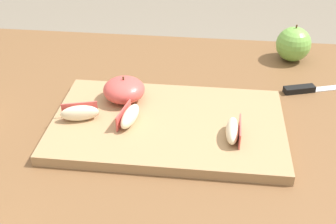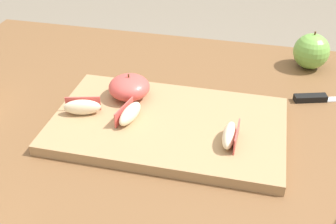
{
  "view_description": "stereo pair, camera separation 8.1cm",
  "coord_description": "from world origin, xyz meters",
  "px_view_note": "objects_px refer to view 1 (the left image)",
  "views": [
    {
      "loc": [
        0.06,
        -0.69,
        1.24
      ],
      "look_at": [
        -0.01,
        -0.03,
        0.79
      ],
      "focal_mm": 45.42,
      "sensor_mm": 36.0,
      "label": 1
    },
    {
      "loc": [
        0.14,
        -0.68,
        1.24
      ],
      "look_at": [
        -0.01,
        -0.03,
        0.79
      ],
      "focal_mm": 45.42,
      "sensor_mm": 36.0,
      "label": 2
    }
  ],
  "objects_px": {
    "apple_half_skin_up": "(124,90)",
    "apple_wedge_front": "(129,116)",
    "paring_knife": "(305,89)",
    "apple_wedge_back": "(80,113)",
    "cutting_board": "(168,125)",
    "whole_apple_granny_green": "(293,44)",
    "apple_wedge_right": "(233,131)"
  },
  "relations": [
    {
      "from": "apple_half_skin_up",
      "to": "apple_wedge_front",
      "type": "bearing_deg",
      "value": -72.17
    },
    {
      "from": "paring_knife",
      "to": "apple_half_skin_up",
      "type": "bearing_deg",
      "value": -164.14
    },
    {
      "from": "apple_wedge_back",
      "to": "apple_wedge_front",
      "type": "xyz_separation_m",
      "value": [
        0.1,
        -0.0,
        0.0
      ]
    },
    {
      "from": "apple_half_skin_up",
      "to": "paring_knife",
      "type": "height_order",
      "value": "apple_half_skin_up"
    },
    {
      "from": "apple_half_skin_up",
      "to": "apple_wedge_back",
      "type": "distance_m",
      "value": 0.11
    },
    {
      "from": "cutting_board",
      "to": "apple_wedge_back",
      "type": "relative_size",
      "value": 5.85
    },
    {
      "from": "apple_half_skin_up",
      "to": "paring_knife",
      "type": "relative_size",
      "value": 0.54
    },
    {
      "from": "cutting_board",
      "to": "whole_apple_granny_green",
      "type": "bearing_deg",
      "value": 50.0
    },
    {
      "from": "cutting_board",
      "to": "apple_wedge_front",
      "type": "xyz_separation_m",
      "value": [
        -0.07,
        -0.02,
        0.03
      ]
    },
    {
      "from": "cutting_board",
      "to": "apple_wedge_right",
      "type": "bearing_deg",
      "value": -18.24
    },
    {
      "from": "cutting_board",
      "to": "apple_half_skin_up",
      "type": "bearing_deg",
      "value": 146.26
    },
    {
      "from": "paring_knife",
      "to": "whole_apple_granny_green",
      "type": "xyz_separation_m",
      "value": [
        -0.01,
        0.15,
        0.04
      ]
    },
    {
      "from": "cutting_board",
      "to": "whole_apple_granny_green",
      "type": "height_order",
      "value": "whole_apple_granny_green"
    },
    {
      "from": "cutting_board",
      "to": "whole_apple_granny_green",
      "type": "xyz_separation_m",
      "value": [
        0.28,
        0.33,
        0.03
      ]
    },
    {
      "from": "paring_knife",
      "to": "cutting_board",
      "type": "bearing_deg",
      "value": -148.67
    },
    {
      "from": "cutting_board",
      "to": "apple_wedge_right",
      "type": "distance_m",
      "value": 0.13
    },
    {
      "from": "apple_wedge_back",
      "to": "cutting_board",
      "type": "bearing_deg",
      "value": 5.42
    },
    {
      "from": "apple_half_skin_up",
      "to": "apple_wedge_back",
      "type": "relative_size",
      "value": 1.12
    },
    {
      "from": "apple_wedge_front",
      "to": "cutting_board",
      "type": "bearing_deg",
      "value": 13.06
    },
    {
      "from": "apple_wedge_front",
      "to": "apple_wedge_back",
      "type": "bearing_deg",
      "value": 179.63
    },
    {
      "from": "apple_wedge_front",
      "to": "paring_knife",
      "type": "height_order",
      "value": "apple_wedge_front"
    },
    {
      "from": "apple_wedge_right",
      "to": "paring_knife",
      "type": "relative_size",
      "value": 0.46
    },
    {
      "from": "apple_half_skin_up",
      "to": "whole_apple_granny_green",
      "type": "bearing_deg",
      "value": 35.16
    },
    {
      "from": "apple_wedge_right",
      "to": "cutting_board",
      "type": "bearing_deg",
      "value": 161.76
    },
    {
      "from": "apple_half_skin_up",
      "to": "whole_apple_granny_green",
      "type": "relative_size",
      "value": 0.91
    },
    {
      "from": "cutting_board",
      "to": "apple_wedge_front",
      "type": "bearing_deg",
      "value": -166.94
    },
    {
      "from": "apple_wedge_right",
      "to": "paring_knife",
      "type": "bearing_deg",
      "value": 52.64
    },
    {
      "from": "whole_apple_granny_green",
      "to": "cutting_board",
      "type": "bearing_deg",
      "value": -130.0
    },
    {
      "from": "apple_wedge_right",
      "to": "paring_knife",
      "type": "xyz_separation_m",
      "value": [
        0.17,
        0.22,
        -0.03
      ]
    },
    {
      "from": "apple_wedge_back",
      "to": "apple_wedge_front",
      "type": "height_order",
      "value": "same"
    },
    {
      "from": "paring_knife",
      "to": "whole_apple_granny_green",
      "type": "height_order",
      "value": "whole_apple_granny_green"
    },
    {
      "from": "apple_wedge_right",
      "to": "paring_knife",
      "type": "distance_m",
      "value": 0.27
    }
  ]
}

